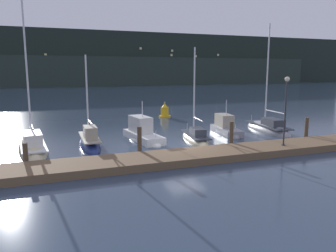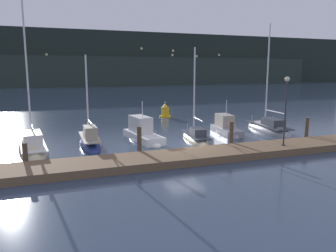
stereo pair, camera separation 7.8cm
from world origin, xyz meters
The scene contains 15 objects.
ground_plane centered at (0.00, 0.00, 0.00)m, with size 400.00×400.00×0.00m, color #2D3D51.
dock centered at (0.00, -2.20, 0.23)m, with size 28.93×2.80×0.45m, color brown.
mooring_pile_0 centered at (-9.82, -0.55, 0.71)m, with size 0.28×0.28×1.42m, color #4C3D2D.
mooring_pile_1 centered at (-3.27, -0.55, 0.98)m, with size 0.28×0.28×1.95m, color #4C3D2D.
mooring_pile_2 centered at (3.27, -0.55, 0.95)m, with size 0.28×0.28×1.91m, color #4C3D2D.
mooring_pile_3 centered at (9.82, -0.55, 0.94)m, with size 0.28×0.28×1.87m, color #4C3D2D.
sailboat_berth_1 centered at (-9.63, 3.72, 0.13)m, with size 2.47×7.76×12.31m.
sailboat_berth_2 centered at (-5.84, 3.53, 0.18)m, with size 1.41×5.42×7.09m.
motorboat_berth_3 centered at (-1.68, 4.36, 0.31)m, with size 2.34×5.64×3.57m.
sailboat_berth_4 centered at (2.13, 2.83, 0.13)m, with size 2.26×5.37×7.67m.
motorboat_berth_5 centered at (5.75, 4.41, 0.23)m, with size 2.21×4.82×3.58m.
sailboat_berth_6 centered at (9.88, 4.10, 0.11)m, with size 2.65×6.72×10.22m.
channel_buoy centered at (4.28, 15.88, 0.64)m, with size 1.35×1.35×1.78m.
dock_lamppost centered at (6.08, -2.52, 3.44)m, with size 0.32×0.32×4.53m.
hillside_backdrop centered at (3.19, 104.16, 8.83)m, with size 240.00×23.00×19.17m.
Camera 2 is at (-8.44, -19.83, 5.39)m, focal length 35.00 mm.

